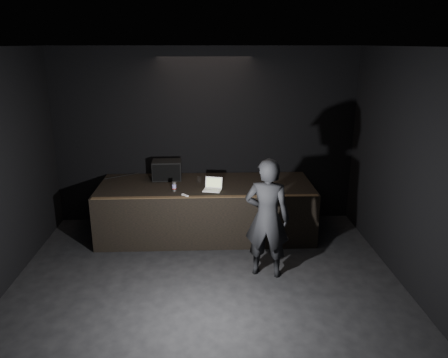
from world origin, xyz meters
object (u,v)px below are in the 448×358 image
beer_can (174,186)px  stage_monitor (167,170)px  person (267,218)px  stage_riser (206,209)px  laptop (213,187)px

beer_can → stage_monitor: bearing=104.4°
stage_monitor → person: person is taller
stage_riser → person: bearing=-59.3°
stage_monitor → beer_can: 0.75m
stage_monitor → laptop: (0.88, -0.68, -0.13)m
stage_riser → person: size_ratio=2.09×
stage_monitor → beer_can: stage_monitor is taller
laptop → person: (0.82, -1.28, -0.10)m
laptop → beer_can: size_ratio=2.13×
stage_monitor → beer_can: (0.19, -0.72, -0.10)m
stage_riser → person: 1.91m
laptop → person: size_ratio=0.19×
laptop → beer_can: bearing=-162.4°
person → stage_riser: bearing=-43.9°
beer_can → person: (1.51, -1.23, -0.13)m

